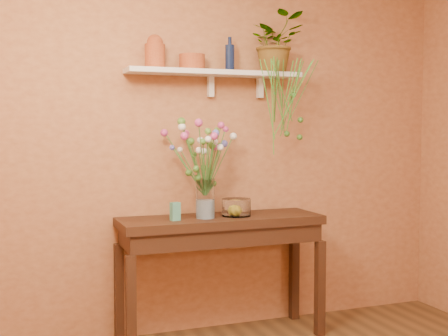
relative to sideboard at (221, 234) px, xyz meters
The scene contains 13 objects.
room 1.84m from the sideboard, 91.61° to the right, with size 4.04×4.04×2.70m.
sideboard is the anchor object (origin of this frame).
wall_shelf 1.16m from the sideboard, 84.98° to the left, with size 1.30×0.24×0.19m.
terracotta_jug 1.37m from the sideboard, 162.75° to the left, with size 0.16×0.16×0.24m.
terracotta_pot 1.26m from the sideboard, 138.70° to the left, with size 0.18×0.18×0.11m, color #A45227.
blue_bottle 1.29m from the sideboard, 48.41° to the left, with size 0.07×0.07×0.25m.
spider_plant 1.49m from the sideboard, 15.05° to the left, with size 0.40×0.35×0.45m, color #3A6A24.
plant_fronds 1.07m from the sideboard, ahead, with size 0.43×0.27×0.70m.
glass_vase 0.28m from the sideboard, 165.82° to the right, with size 0.13×0.13×0.28m.
bouquet 0.65m from the sideboard, behind, with size 0.55×0.40×0.55m.
glass_bowl 0.22m from the sideboard, ahead, with size 0.21×0.21×0.13m.
lemon 0.20m from the sideboard, 18.44° to the right, with size 0.08×0.08×0.08m, color yellow.
carton 0.41m from the sideboard, 169.96° to the right, with size 0.06×0.05×0.13m, color teal.
Camera 1 is at (-1.42, -2.20, 1.52)m, focal length 47.50 mm.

